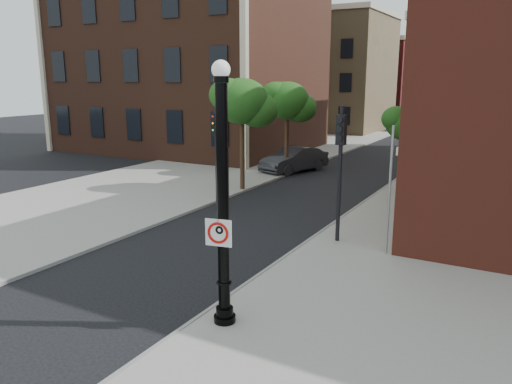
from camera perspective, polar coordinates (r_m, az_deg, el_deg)
The scene contains 16 objects.
ground at distance 14.04m, azimuth -12.22°, elevation -11.45°, with size 120.00×120.00×0.00m, color black.
sidewalk_right at distance 20.44m, azimuth 20.73°, elevation -4.00°, with size 8.00×60.00×0.12m, color gray.
sidewalk_left at distance 33.12m, azimuth -3.38°, elevation 3.11°, with size 10.00×50.00×0.12m, color gray.
curb_edge at distance 21.31m, azimuth 10.20°, elevation -2.64°, with size 0.10×60.00×0.14m, color gray.
victorian_building at distance 41.64m, azimuth -7.40°, elevation 17.05°, with size 18.60×14.60×17.95m.
bg_building_tan_a at distance 57.30m, azimuth 8.41°, elevation 13.14°, with size 12.00×12.00×12.00m, color olive.
bg_building_red at distance 70.54m, azimuth 12.57°, elevation 12.11°, with size 12.00×12.00×10.00m, color maroon.
lamppost at distance 11.18m, azimuth -3.78°, elevation -2.19°, with size 0.52×0.52×6.10m.
no_parking_sign at distance 11.20m, azimuth -4.31°, elevation -4.65°, with size 0.62×0.16×0.63m.
parked_car at distance 30.93m, azimuth 4.39°, elevation 3.72°, with size 1.63×4.67×1.54m, color #2E2F33.
traffic_signal_left at distance 21.37m, azimuth -4.58°, elevation 5.80°, with size 0.37×0.40×4.56m.
traffic_signal_right at distance 17.16m, azimuth 9.61°, elevation 4.46°, with size 0.31×0.39×4.81m.
utility_pole at distance 16.38m, azimuth 15.00°, elevation -0.12°, with size 0.09×0.09×4.29m, color #999999.
street_tree_a at distance 25.14m, azimuth -1.49°, elevation 10.19°, with size 3.17×2.86×5.71m.
street_tree_b at distance 29.41m, azimuth 3.69°, elevation 10.25°, with size 3.05×2.76×5.49m.
street_tree_c at distance 26.38m, azimuth 16.82°, elevation 7.40°, with size 2.41×2.18×4.34m.
Camera 1 is at (8.65, -9.45, 5.74)m, focal length 35.00 mm.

